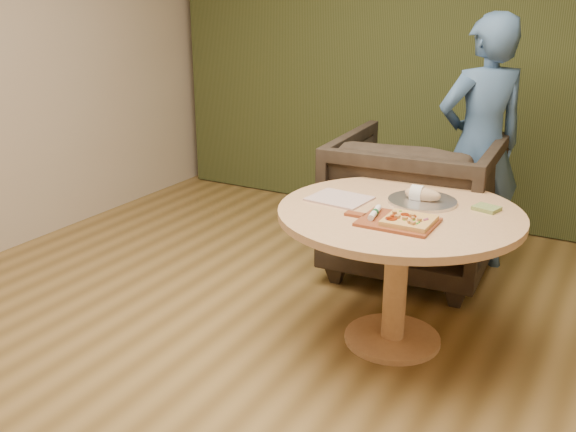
# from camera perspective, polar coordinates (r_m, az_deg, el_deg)

# --- Properties ---
(room_shell) EXTENTS (5.04, 6.04, 2.84)m
(room_shell) POSITION_cam_1_polar(r_m,az_deg,el_deg) (2.60, -4.58, 10.70)
(room_shell) COLOR olive
(room_shell) RESTS_ON ground
(curtain) EXTENTS (4.80, 0.14, 2.78)m
(curtain) POSITION_cam_1_polar(r_m,az_deg,el_deg) (5.25, 13.92, 14.55)
(curtain) COLOR #2C3317
(curtain) RESTS_ON ground
(pedestal_table) EXTENTS (1.23, 1.23, 0.75)m
(pedestal_table) POSITION_cam_1_polar(r_m,az_deg,el_deg) (3.32, 9.78, -1.73)
(pedestal_table) COLOR tan
(pedestal_table) RESTS_ON ground
(pizza_paddle) EXTENTS (0.45, 0.28, 0.01)m
(pizza_paddle) POSITION_cam_1_polar(r_m,az_deg,el_deg) (3.08, 9.57, -0.49)
(pizza_paddle) COLOR brown
(pizza_paddle) RESTS_ON pedestal_table
(flatbread_pizza) EXTENTS (0.22, 0.22, 0.04)m
(flatbread_pizza) POSITION_cam_1_polar(r_m,az_deg,el_deg) (3.05, 10.68, -0.38)
(flatbread_pizza) COLOR #DEAB56
(flatbread_pizza) RESTS_ON pizza_paddle
(cutlery_roll) EXTENTS (0.06, 0.20, 0.03)m
(cutlery_roll) POSITION_cam_1_polar(r_m,az_deg,el_deg) (3.12, 7.72, 0.31)
(cutlery_roll) COLOR white
(cutlery_roll) RESTS_ON pizza_paddle
(newspaper) EXTENTS (0.32, 0.28, 0.01)m
(newspaper) POSITION_cam_1_polar(r_m,az_deg,el_deg) (3.39, 4.60, 1.55)
(newspaper) COLOR white
(newspaper) RESTS_ON pedestal_table
(serving_tray) EXTENTS (0.36, 0.36, 0.02)m
(serving_tray) POSITION_cam_1_polar(r_m,az_deg,el_deg) (3.41, 11.85, 1.31)
(serving_tray) COLOR silver
(serving_tray) RESTS_ON pedestal_table
(bread_roll) EXTENTS (0.19, 0.09, 0.09)m
(bread_roll) POSITION_cam_1_polar(r_m,az_deg,el_deg) (3.40, 11.75, 1.92)
(bread_roll) COLOR tan
(bread_roll) RESTS_ON serving_tray
(green_packet) EXTENTS (0.14, 0.13, 0.02)m
(green_packet) POSITION_cam_1_polar(r_m,az_deg,el_deg) (3.36, 17.23, 0.66)
(green_packet) COLOR #5C7133
(green_packet) RESTS_ON pedestal_table
(armchair) EXTENTS (1.06, 1.00, 1.03)m
(armchair) POSITION_cam_1_polar(r_m,az_deg,el_deg) (4.28, 11.27, 1.65)
(armchair) COLOR black
(armchair) RESTS_ON ground
(person_standing) EXTENTS (0.72, 0.71, 1.68)m
(person_standing) POSITION_cam_1_polar(r_m,az_deg,el_deg) (4.36, 16.70, 5.96)
(person_standing) COLOR #3D5D87
(person_standing) RESTS_ON ground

